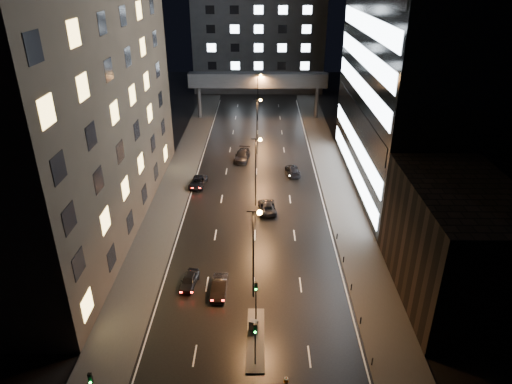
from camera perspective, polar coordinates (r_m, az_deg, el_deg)
ground at (r=75.68m, az=0.07°, el=2.58°), size 160.00×160.00×0.00m
sidewalk_left at (r=72.30m, az=-9.93°, el=1.04°), size 5.00×110.00×0.15m
sidewalk_right at (r=72.07m, az=10.01°, el=0.95°), size 5.00×110.00×0.15m
building_left at (r=59.03m, az=-23.24°, el=14.07°), size 15.00×48.00×40.00m
building_right_low at (r=49.36m, az=23.71°, el=-5.88°), size 10.00×18.00×12.00m
building_right_glass at (r=70.11m, az=22.06°, el=18.01°), size 20.00×36.00×45.00m
building_far at (r=128.53m, az=0.34°, el=18.28°), size 34.00×14.00×25.00m
skybridge at (r=101.71m, az=0.24°, el=13.75°), size 30.00×3.00×10.00m
median_island at (r=43.61m, az=-0.04°, el=-17.87°), size 1.60×8.00×0.15m
traffic_signal_near at (r=43.47m, az=-0.01°, el=-12.72°), size 0.28×0.34×4.40m
traffic_signal_far at (r=39.35m, az=-0.10°, el=-17.77°), size 0.28×0.34×4.40m
bollard_row at (r=47.66m, az=12.35°, el=-13.46°), size 0.12×25.12×0.90m
streetlight_near at (r=44.31m, az=-0.14°, el=-6.43°), size 1.45×0.50×10.15m
streetlight_mid_a at (r=62.08m, az=0.11°, el=3.61°), size 1.45×0.50×10.15m
streetlight_mid_b at (r=80.90m, az=0.24°, el=9.08°), size 1.45×0.50×10.15m
streetlight_far at (r=100.18m, az=0.33°, el=12.47°), size 1.45×0.50×10.15m
car_away_a at (r=49.74m, az=-8.35°, el=-10.85°), size 2.04×3.98×1.30m
car_away_b at (r=48.34m, az=-4.62°, el=-11.77°), size 1.62×4.35×1.42m
car_away_c at (r=70.83m, az=-7.28°, el=1.21°), size 2.77×5.02×1.33m
car_away_d at (r=80.11m, az=-1.74°, el=4.59°), size 3.05×5.92×1.64m
car_toward_a at (r=63.12m, az=1.40°, el=-1.84°), size 2.70×5.15×1.38m
car_toward_b at (r=74.62m, az=4.62°, el=2.73°), size 2.54×5.13×1.43m
utility_cabinet at (r=43.94m, az=-0.30°, el=-16.33°), size 0.91×0.77×1.10m
cone_a at (r=40.28m, az=3.80°, el=-22.31°), size 0.52×0.52×0.55m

